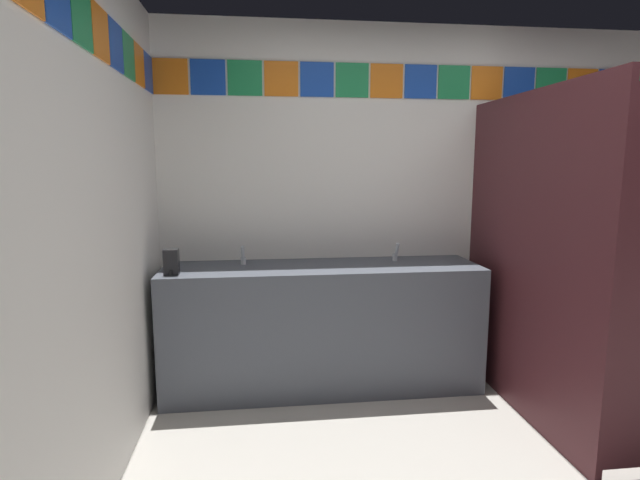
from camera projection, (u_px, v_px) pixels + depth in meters
wall_back at (415, 201)px, 3.66m from camera, size 3.71×0.09×2.52m
wall_side at (49, 240)px, 1.74m from camera, size 0.09×3.37×2.52m
vanity_counter at (322, 325)px, 3.38m from camera, size 2.13×0.56×0.86m
faucet_left at (243, 257)px, 3.34m from camera, size 0.04×0.10×0.14m
faucet_right at (396, 254)px, 3.46m from camera, size 0.04×0.10×0.14m
soap_dispenser at (171, 262)px, 3.04m from camera, size 0.09×0.09×0.16m
stall_divider at (578, 265)px, 2.73m from camera, size 0.92×1.52×1.96m
toilet at (558, 338)px, 3.51m from camera, size 0.39×0.49×0.74m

